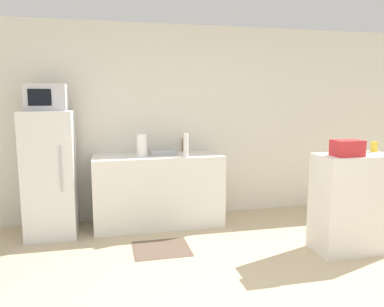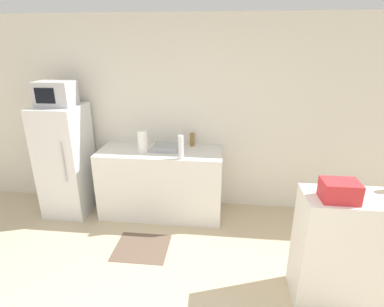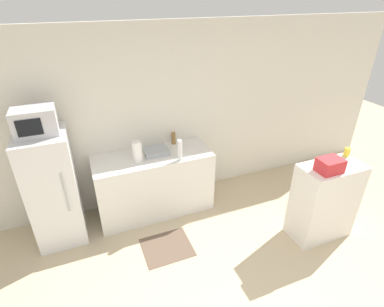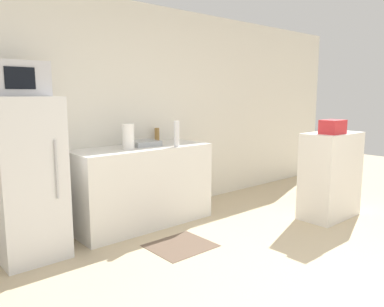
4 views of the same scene
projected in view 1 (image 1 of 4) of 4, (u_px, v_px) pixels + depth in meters
The scene contains 12 objects.
wall_back at pixel (170, 123), 5.11m from camera, with size 8.00×0.06×2.60m, color silver.
refrigerator at pixel (51, 174), 4.45m from camera, with size 0.57×0.66×1.49m.
microwave at pixel (46, 97), 4.32m from camera, with size 0.45×0.34×0.31m.
counter at pixel (158, 190), 4.84m from camera, with size 1.63×0.65×0.92m, color silver.
sink_basin at pixel (162, 152), 4.84m from camera, with size 0.34×0.30×0.06m, color #9EA3A8.
bottle_tall at pixel (186, 145), 4.57m from camera, with size 0.06×0.06×0.30m, color silver.
bottle_short at pixel (184, 145), 5.07m from camera, with size 0.06×0.06×0.18m, color olive.
shelf_cabinet at pixel (351, 203), 3.99m from camera, with size 0.79×0.43×1.06m, color white.
basket at pixel (347, 148), 3.80m from camera, with size 0.28×0.21×0.17m, color red.
jar at pixel (374, 147), 4.11m from camera, with size 0.07×0.07×0.11m, color yellow.
paper_towel_roll at pixel (142, 145), 4.64m from camera, with size 0.13×0.13×0.28m, color white.
kitchen_rug at pixel (161, 248), 4.11m from camera, with size 0.62×0.54×0.01m, color brown.
Camera 1 is at (-0.86, -2.13, 1.66)m, focal length 35.00 mm.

